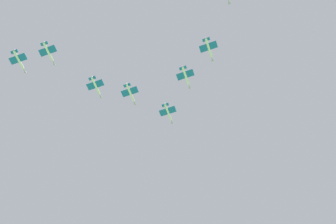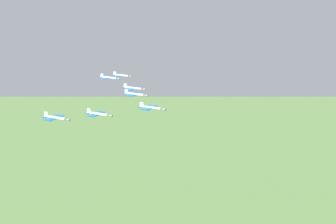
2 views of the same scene
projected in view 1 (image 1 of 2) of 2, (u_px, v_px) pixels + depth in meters
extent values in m
cylinder|color=white|center=(168.00, 112.00, 193.25)|extent=(8.88, 6.18, 1.19)
cone|color=#9EA3AD|center=(172.00, 122.00, 195.58)|extent=(2.43, 2.11, 1.13)
cube|color=blue|center=(168.00, 111.00, 192.99)|extent=(7.53, 9.17, 0.19)
cube|color=blue|center=(165.00, 105.00, 191.59)|extent=(3.24, 3.92, 0.19)
cube|color=white|center=(165.00, 104.00, 192.51)|extent=(1.56, 1.07, 1.95)
cylinder|color=white|center=(130.00, 93.00, 189.82)|extent=(8.88, 6.18, 1.19)
cone|color=#9EA3AD|center=(134.00, 103.00, 192.14)|extent=(2.43, 2.11, 1.13)
cube|color=blue|center=(130.00, 92.00, 189.56)|extent=(7.53, 9.17, 0.19)
cube|color=blue|center=(127.00, 85.00, 188.16)|extent=(3.24, 3.92, 0.19)
cube|color=white|center=(127.00, 85.00, 189.08)|extent=(1.56, 1.07, 1.95)
cylinder|color=white|center=(186.00, 76.00, 183.92)|extent=(8.88, 6.18, 1.19)
cone|color=#9EA3AD|center=(189.00, 86.00, 186.24)|extent=(2.43, 2.11, 1.13)
cube|color=blue|center=(185.00, 75.00, 183.65)|extent=(7.53, 9.17, 0.19)
cube|color=blue|center=(183.00, 68.00, 182.25)|extent=(3.24, 3.92, 0.19)
cube|color=white|center=(183.00, 68.00, 183.17)|extent=(1.56, 1.07, 1.95)
cylinder|color=white|center=(96.00, 86.00, 187.19)|extent=(8.88, 6.18, 1.19)
cone|color=#9EA3AD|center=(100.00, 96.00, 189.51)|extent=(2.43, 2.11, 1.13)
cube|color=blue|center=(95.00, 85.00, 186.93)|extent=(7.53, 9.17, 0.19)
cube|color=blue|center=(92.00, 78.00, 185.52)|extent=(3.24, 3.92, 0.19)
cube|color=white|center=(93.00, 78.00, 186.44)|extent=(1.56, 1.07, 1.95)
cylinder|color=white|center=(209.00, 48.00, 179.07)|extent=(8.88, 6.18, 1.19)
cone|color=#9EA3AD|center=(212.00, 59.00, 181.39)|extent=(2.43, 2.11, 1.13)
cube|color=blue|center=(208.00, 47.00, 178.81)|extent=(7.53, 9.17, 0.19)
cube|color=blue|center=(206.00, 40.00, 177.40)|extent=(3.24, 3.92, 0.19)
cube|color=white|center=(206.00, 39.00, 178.32)|extent=(1.56, 1.07, 1.95)
cylinder|color=white|center=(48.00, 52.00, 180.45)|extent=(8.88, 6.18, 1.19)
cone|color=#9EA3AD|center=(54.00, 63.00, 182.78)|extent=(2.43, 2.11, 1.13)
cube|color=blue|center=(48.00, 51.00, 180.19)|extent=(7.53, 9.17, 0.19)
cube|color=blue|center=(44.00, 44.00, 178.79)|extent=(3.24, 3.92, 0.19)
cube|color=white|center=(45.00, 43.00, 179.71)|extent=(1.56, 1.07, 1.95)
cone|color=#9EA3AD|center=(229.00, 2.00, 169.60)|extent=(2.43, 2.11, 1.13)
cylinder|color=white|center=(19.00, 60.00, 180.62)|extent=(8.88, 6.18, 1.19)
cone|color=#9EA3AD|center=(24.00, 71.00, 182.95)|extent=(2.43, 2.11, 1.13)
cube|color=blue|center=(18.00, 59.00, 180.36)|extent=(7.53, 9.17, 0.19)
cube|color=blue|center=(14.00, 52.00, 178.96)|extent=(3.24, 3.92, 0.19)
cube|color=white|center=(15.00, 51.00, 179.88)|extent=(1.56, 1.07, 1.95)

